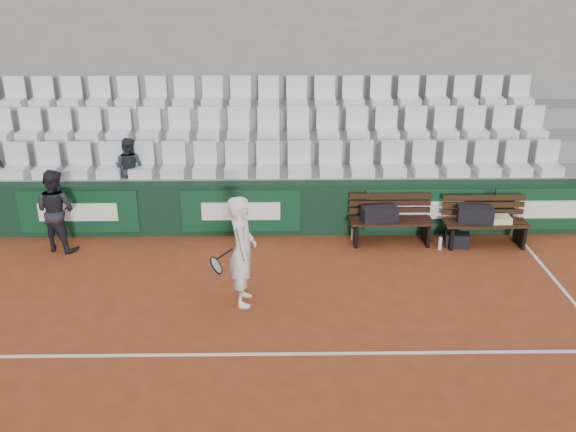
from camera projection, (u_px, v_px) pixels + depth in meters
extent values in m
plane|color=brown|center=(242.00, 355.00, 8.53)|extent=(80.00, 80.00, 0.00)
cube|color=white|center=(242.00, 354.00, 8.52)|extent=(18.00, 0.06, 0.01)
cube|color=black|center=(252.00, 208.00, 12.03)|extent=(18.00, 0.30, 1.00)
cube|color=#0C381E|center=(78.00, 212.00, 11.82)|extent=(2.20, 0.04, 0.82)
cube|color=#0C381E|center=(241.00, 211.00, 11.86)|extent=(2.20, 0.04, 0.82)
cube|color=#0C381E|center=(424.00, 210.00, 11.91)|extent=(2.20, 0.04, 0.82)
cube|color=#0C381E|center=(552.00, 209.00, 11.95)|extent=(2.20, 0.04, 0.82)
cube|color=gray|center=(253.00, 196.00, 12.61)|extent=(18.00, 0.95, 1.00)
cube|color=gray|center=(255.00, 170.00, 13.40)|extent=(18.00, 0.95, 1.45)
cube|color=gray|center=(256.00, 147.00, 14.19)|extent=(18.00, 0.95, 1.90)
cube|color=gray|center=(256.00, 85.00, 14.29)|extent=(18.00, 0.30, 4.40)
cube|color=silver|center=(252.00, 160.00, 12.13)|extent=(11.90, 0.44, 0.63)
cube|color=white|center=(253.00, 124.00, 12.84)|extent=(11.90, 0.44, 0.63)
cube|color=white|center=(254.00, 92.00, 13.55)|extent=(11.90, 0.44, 0.63)
cube|color=#32180F|center=(391.00, 231.00, 11.72)|extent=(1.50, 0.56, 0.45)
cube|color=#341D0F|center=(484.00, 233.00, 11.63)|extent=(1.50, 0.56, 0.45)
cube|color=black|center=(380.00, 214.00, 11.54)|extent=(0.67, 0.38, 0.27)
cube|color=black|center=(475.00, 214.00, 11.50)|extent=(0.66, 0.37, 0.29)
cube|color=beige|center=(499.00, 219.00, 11.52)|extent=(0.41, 0.30, 0.11)
cube|color=black|center=(457.00, 240.00, 11.60)|extent=(0.46, 0.32, 0.26)
cylinder|color=silver|center=(353.00, 234.00, 11.87)|extent=(0.06, 0.06, 0.23)
cylinder|color=silver|center=(440.00, 243.00, 11.49)|extent=(0.07, 0.07, 0.24)
imported|color=white|center=(242.00, 251.00, 9.49)|extent=(0.44, 0.64, 1.72)
torus|color=black|center=(216.00, 265.00, 9.58)|extent=(0.19, 0.30, 0.26)
cylinder|color=black|center=(225.00, 254.00, 9.51)|extent=(0.26, 0.03, 0.20)
imported|color=black|center=(56.00, 210.00, 11.27)|extent=(0.88, 0.79, 1.50)
imported|color=#212631|center=(127.00, 145.00, 12.04)|extent=(0.68, 0.60, 1.19)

